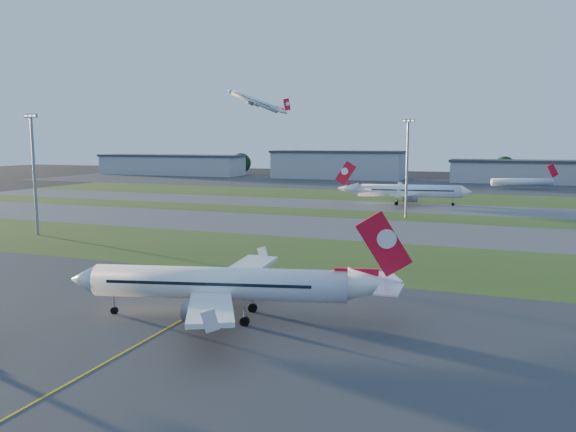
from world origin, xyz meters
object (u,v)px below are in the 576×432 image
at_px(airliner_parked, 222,284).
at_px(light_mast_west, 34,166).
at_px(airliner_taxiing, 407,191).
at_px(light_mast_centre, 407,162).
at_px(mini_jet_near, 522,182).

distance_m(airliner_parked, light_mast_west, 74.79).
xyz_separation_m(airliner_taxiing, light_mast_centre, (4.53, -31.53, 10.48)).
bearing_deg(light_mast_centre, light_mast_west, -141.34).
distance_m(airliner_parked, airliner_taxiing, 124.91).
height_order(airliner_parked, airliner_taxiing, airliner_taxiing).
bearing_deg(light_mast_west, airliner_taxiing, 53.21).
bearing_deg(light_mast_west, light_mast_centre, 38.66).
bearing_deg(light_mast_centre, mini_jet_near, 73.36).
bearing_deg(airliner_taxiing, light_mast_west, 44.23).
relative_size(airliner_parked, light_mast_west, 1.37).
bearing_deg(airliner_parked, airliner_taxiing, 75.09).
xyz_separation_m(airliner_parked, light_mast_west, (-63.87, 37.37, 10.87)).
distance_m(airliner_taxiing, light_mast_centre, 33.54).
height_order(mini_jet_near, light_mast_centre, light_mast_centre).
bearing_deg(airliner_taxiing, light_mast_centre, 89.21).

